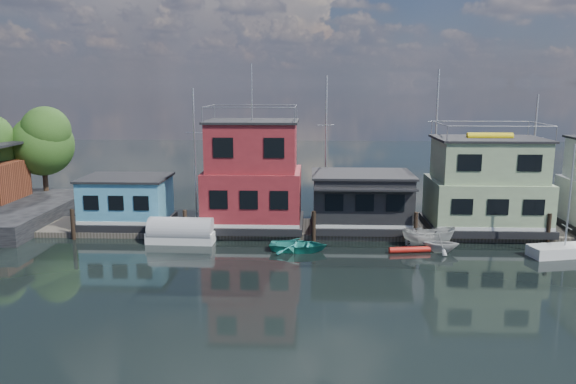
{
  "coord_description": "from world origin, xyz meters",
  "views": [
    {
      "loc": [
        -4.22,
        -28.53,
        10.87
      ],
      "look_at": [
        -5.91,
        12.0,
        3.0
      ],
      "focal_mm": 35.0,
      "sensor_mm": 36.0,
      "label": 1
    }
  ],
  "objects_px": {
    "houseboat_red": "(253,177)",
    "tarp_runabout": "(181,232)",
    "dinghy_white": "(441,243)",
    "motorboat": "(428,236)",
    "day_sailer": "(565,250)",
    "houseboat_green": "(486,186)",
    "houseboat_blue": "(127,201)",
    "red_kayak": "(410,250)",
    "dinghy_teal": "(298,245)",
    "houseboat_dark": "(361,200)"
  },
  "relations": [
    {
      "from": "houseboat_blue",
      "to": "motorboat",
      "type": "height_order",
      "value": "houseboat_blue"
    },
    {
      "from": "motorboat",
      "to": "dinghy_teal",
      "type": "xyz_separation_m",
      "value": [
        -8.78,
        -1.49,
        -0.3
      ]
    },
    {
      "from": "houseboat_blue",
      "to": "houseboat_red",
      "type": "xyz_separation_m",
      "value": [
        9.5,
        0.0,
        1.9
      ]
    },
    {
      "from": "houseboat_dark",
      "to": "red_kayak",
      "type": "bearing_deg",
      "value": -61.12
    },
    {
      "from": "red_kayak",
      "to": "motorboat",
      "type": "bearing_deg",
      "value": 37.63
    },
    {
      "from": "houseboat_dark",
      "to": "dinghy_white",
      "type": "height_order",
      "value": "houseboat_dark"
    },
    {
      "from": "houseboat_green",
      "to": "tarp_runabout",
      "type": "distance_m",
      "value": 22.12
    },
    {
      "from": "houseboat_green",
      "to": "red_kayak",
      "type": "distance_m",
      "value": 8.68
    },
    {
      "from": "houseboat_green",
      "to": "motorboat",
      "type": "relative_size",
      "value": 2.36
    },
    {
      "from": "houseboat_red",
      "to": "houseboat_dark",
      "type": "xyz_separation_m",
      "value": [
        8.0,
        -0.02,
        -1.69
      ]
    },
    {
      "from": "houseboat_red",
      "to": "dinghy_teal",
      "type": "relative_size",
      "value": 3.12
    },
    {
      "from": "houseboat_blue",
      "to": "houseboat_red",
      "type": "relative_size",
      "value": 0.54
    },
    {
      "from": "dinghy_teal",
      "to": "day_sailer",
      "type": "height_order",
      "value": "day_sailer"
    },
    {
      "from": "tarp_runabout",
      "to": "red_kayak",
      "type": "height_order",
      "value": "tarp_runabout"
    },
    {
      "from": "houseboat_blue",
      "to": "houseboat_green",
      "type": "bearing_deg",
      "value": 0.0
    },
    {
      "from": "houseboat_green",
      "to": "dinghy_white",
      "type": "distance_m",
      "value": 7.01
    },
    {
      "from": "tarp_runabout",
      "to": "dinghy_white",
      "type": "bearing_deg",
      "value": -3.43
    },
    {
      "from": "houseboat_red",
      "to": "motorboat",
      "type": "bearing_deg",
      "value": -15.9
    },
    {
      "from": "dinghy_white",
      "to": "motorboat",
      "type": "height_order",
      "value": "motorboat"
    },
    {
      "from": "houseboat_red",
      "to": "dinghy_white",
      "type": "distance_m",
      "value": 14.11
    },
    {
      "from": "houseboat_green",
      "to": "tarp_runabout",
      "type": "bearing_deg",
      "value": -171.64
    },
    {
      "from": "houseboat_dark",
      "to": "dinghy_teal",
      "type": "relative_size",
      "value": 1.95
    },
    {
      "from": "day_sailer",
      "to": "houseboat_red",
      "type": "bearing_deg",
      "value": 152.62
    },
    {
      "from": "motorboat",
      "to": "houseboat_green",
      "type": "bearing_deg",
      "value": -52.94
    },
    {
      "from": "houseboat_dark",
      "to": "houseboat_green",
      "type": "bearing_deg",
      "value": 0.12
    },
    {
      "from": "tarp_runabout",
      "to": "day_sailer",
      "type": "relative_size",
      "value": 0.65
    },
    {
      "from": "tarp_runabout",
      "to": "day_sailer",
      "type": "xyz_separation_m",
      "value": [
        25.23,
        -2.16,
        -0.28
      ]
    },
    {
      "from": "houseboat_red",
      "to": "tarp_runabout",
      "type": "distance_m",
      "value": 6.62
    },
    {
      "from": "red_kayak",
      "to": "houseboat_green",
      "type": "bearing_deg",
      "value": 30.93
    },
    {
      "from": "houseboat_blue",
      "to": "houseboat_red",
      "type": "bearing_deg",
      "value": 0.0
    },
    {
      "from": "motorboat",
      "to": "day_sailer",
      "type": "bearing_deg",
      "value": -102.02
    },
    {
      "from": "tarp_runabout",
      "to": "motorboat",
      "type": "bearing_deg",
      "value": 0.78
    },
    {
      "from": "dinghy_white",
      "to": "day_sailer",
      "type": "xyz_separation_m",
      "value": [
        7.72,
        -0.55,
        -0.2
      ]
    },
    {
      "from": "houseboat_red",
      "to": "dinghy_white",
      "type": "xyz_separation_m",
      "value": [
        12.81,
        -4.79,
        -3.48
      ]
    },
    {
      "from": "houseboat_red",
      "to": "red_kayak",
      "type": "xyz_separation_m",
      "value": [
        10.76,
        -5.03,
        -3.9
      ]
    },
    {
      "from": "houseboat_green",
      "to": "day_sailer",
      "type": "bearing_deg",
      "value": -56.59
    },
    {
      "from": "houseboat_dark",
      "to": "tarp_runabout",
      "type": "xyz_separation_m",
      "value": [
        -12.7,
        -3.17,
        -1.71
      ]
    },
    {
      "from": "dinghy_white",
      "to": "tarp_runabout",
      "type": "distance_m",
      "value": 17.58
    },
    {
      "from": "houseboat_dark",
      "to": "dinghy_white",
      "type": "xyz_separation_m",
      "value": [
        4.81,
        -4.77,
        -1.79
      ]
    },
    {
      "from": "houseboat_dark",
      "to": "day_sailer",
      "type": "xyz_separation_m",
      "value": [
        12.53,
        -5.33,
        -1.99
      ]
    },
    {
      "from": "houseboat_blue",
      "to": "houseboat_green",
      "type": "xyz_separation_m",
      "value": [
        26.5,
        0.0,
        1.34
      ]
    },
    {
      "from": "houseboat_red",
      "to": "dinghy_white",
      "type": "bearing_deg",
      "value": -20.52
    },
    {
      "from": "motorboat",
      "to": "day_sailer",
      "type": "distance_m",
      "value": 8.47
    },
    {
      "from": "dinghy_white",
      "to": "day_sailer",
      "type": "bearing_deg",
      "value": -89.16
    },
    {
      "from": "tarp_runabout",
      "to": "houseboat_red",
      "type": "bearing_deg",
      "value": 35.96
    },
    {
      "from": "houseboat_green",
      "to": "dinghy_white",
      "type": "height_order",
      "value": "houseboat_green"
    },
    {
      "from": "motorboat",
      "to": "dinghy_teal",
      "type": "distance_m",
      "value": 8.91
    },
    {
      "from": "houseboat_red",
      "to": "tarp_runabout",
      "type": "xyz_separation_m",
      "value": [
        -4.7,
        -3.19,
        -3.4
      ]
    },
    {
      "from": "motorboat",
      "to": "dinghy_teal",
      "type": "height_order",
      "value": "motorboat"
    },
    {
      "from": "houseboat_blue",
      "to": "houseboat_red",
      "type": "distance_m",
      "value": 9.69
    }
  ]
}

